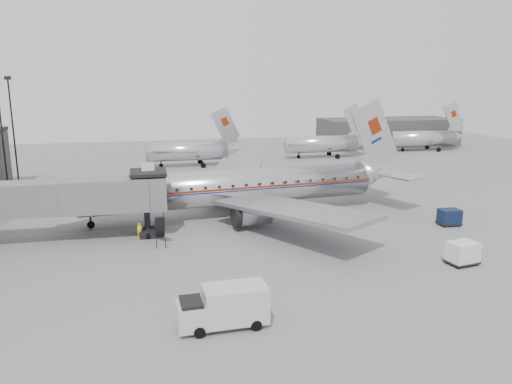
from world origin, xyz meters
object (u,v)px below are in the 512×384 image
baggage_cart_navy (449,217)px  airliner (239,187)px  ramp_worker (140,230)px  baggage_cart_white (462,253)px  service_van (224,306)px

baggage_cart_navy → airliner: bearing=158.6°
airliner → ramp_worker: 12.67m
baggage_cart_white → ramp_worker: (-25.91, 12.88, -0.21)m
service_van → baggage_cart_white: 21.74m
service_van → baggage_cart_white: (20.86, 6.12, -0.36)m
baggage_cart_white → ramp_worker: size_ratio=1.68×
ramp_worker → baggage_cart_white: bearing=-47.2°
baggage_cart_navy → service_van: bearing=-146.6°
baggage_cart_navy → baggage_cart_white: bearing=-116.9°
baggage_cart_white → ramp_worker: bearing=144.2°
baggage_cart_navy → ramp_worker: 31.57m
baggage_cart_navy → ramp_worker: size_ratio=1.40×
airliner → service_van: (-5.80, -25.09, -1.84)m
airliner → ramp_worker: bearing=-156.6°
airliner → baggage_cart_white: size_ratio=15.11×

